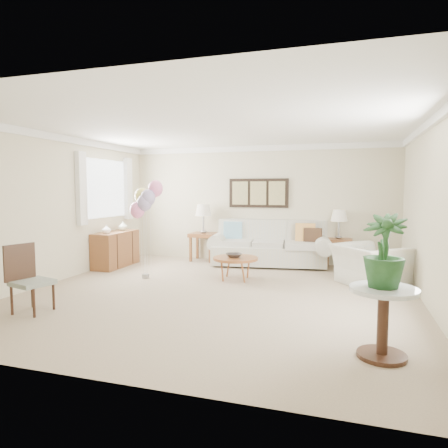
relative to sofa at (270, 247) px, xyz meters
name	(u,v)px	position (x,y,z in m)	size (l,w,h in m)	color
ground_plane	(217,294)	(-0.33, -2.64, -0.38)	(6.00, 6.00, 0.00)	tan
room_shell	(212,190)	(-0.44, -2.55, 1.25)	(6.04, 6.04, 2.60)	beige
wall_art_triptych	(258,193)	(-0.33, 0.32, 1.17)	(1.35, 0.06, 0.65)	black
sofa	(270,247)	(0.00, 0.00, 0.00)	(2.74, 1.28, 0.97)	beige
end_table_left	(204,237)	(-1.55, 0.06, 0.15)	(0.58, 0.53, 0.64)	brown
end_table_right	(338,243)	(1.43, 0.18, 0.13)	(0.55, 0.50, 0.60)	brown
lamp_left	(203,211)	(-1.55, 0.06, 0.76)	(0.37, 0.37, 0.66)	gray
lamp_right	(339,217)	(1.43, 0.18, 0.69)	(0.34, 0.34, 0.61)	gray
coffee_table	(235,259)	(-0.32, -1.60, 0.00)	(0.81, 0.81, 0.41)	#A2572F
decor_bowl	(234,255)	(-0.35, -1.63, 0.07)	(0.29, 0.29, 0.07)	#2C2724
armchair	(369,265)	(1.97, -1.34, -0.04)	(1.06, 0.93, 0.69)	beige
side_table	(383,305)	(1.94, -4.42, 0.14)	(0.64, 0.64, 0.70)	silver
potted_plant	(384,251)	(1.93, -4.41, 0.67)	(0.40, 0.40, 0.71)	#1C471A
accent_chair	(28,277)	(-2.45, -4.25, 0.09)	(0.55, 0.55, 0.91)	gray
credenza	(116,249)	(-3.09, -1.14, -0.01)	(0.46, 1.20, 0.74)	brown
vase_white	(106,229)	(-3.07, -1.50, 0.45)	(0.17, 0.17, 0.18)	white
vase_sage	(123,226)	(-3.07, -0.87, 0.46)	(0.19, 0.19, 0.20)	beige
balloon_cluster	(146,199)	(-1.91, -1.97, 1.07)	(0.55, 0.45, 1.80)	gray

